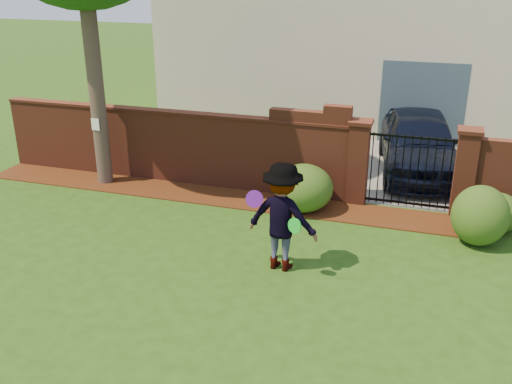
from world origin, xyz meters
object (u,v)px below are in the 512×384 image
(car, at_px, (420,145))
(frisbee_purple, at_px, (254,199))
(frisbee_green, at_px, (295,226))
(man, at_px, (281,218))

(car, relative_size, frisbee_purple, 15.54)
(frisbee_green, bearing_deg, man, 137.54)
(car, height_order, frisbee_purple, car)
(man, bearing_deg, car, -103.54)
(car, height_order, frisbee_green, car)
(car, distance_m, frisbee_green, 6.14)
(man, distance_m, frisbee_green, 0.41)
(frisbee_purple, height_order, frisbee_green, frisbee_purple)
(frisbee_green, bearing_deg, car, 73.61)
(man, relative_size, frisbee_purple, 6.51)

